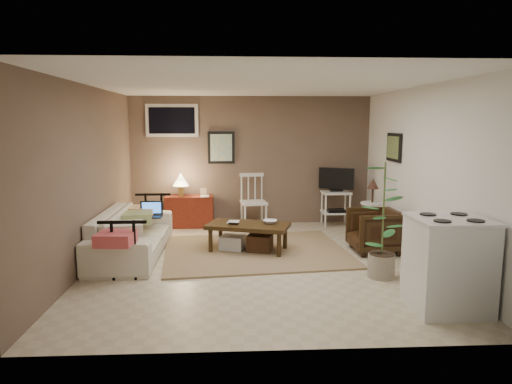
{
  "coord_description": "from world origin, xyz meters",
  "views": [
    {
      "loc": [
        -0.34,
        -6.09,
        1.89
      ],
      "look_at": [
        -0.01,
        0.35,
        0.92
      ],
      "focal_mm": 32.0,
      "sensor_mm": 36.0,
      "label": 1
    }
  ],
  "objects": [
    {
      "name": "potted_plant",
      "position": [
        1.5,
        -0.72,
        0.78
      ],
      "size": [
        0.37,
        0.37,
        1.46
      ],
      "color": "tan",
      "rests_on": "floor"
    },
    {
      "name": "sofa",
      "position": [
        -1.8,
        0.42,
        0.43
      ],
      "size": [
        0.65,
        2.21,
        0.86
      ],
      "primitive_type": "imported",
      "rotation": [
        0.0,
        0.0,
        1.57
      ],
      "color": "beige",
      "rests_on": "floor"
    },
    {
      "name": "spindle_chair",
      "position": [
        0.04,
        2.11,
        0.46
      ],
      "size": [
        0.5,
        0.5,
        0.99
      ],
      "color": "silver",
      "rests_on": "floor"
    },
    {
      "name": "book_table",
      "position": [
        -0.41,
        0.61,
        0.54
      ],
      "size": [
        0.16,
        0.05,
        0.22
      ],
      "primitive_type": "imported",
      "rotation": [
        0.0,
        0.0,
        -0.17
      ],
      "color": "#36230E",
      "rests_on": "coffee_table"
    },
    {
      "name": "sofa_pillows",
      "position": [
        -1.75,
        0.17,
        0.53
      ],
      "size": [
        0.43,
        2.1,
        0.15
      ],
      "primitive_type": null,
      "color": "beige",
      "rests_on": "sofa"
    },
    {
      "name": "armchair",
      "position": [
        1.76,
        0.42,
        0.35
      ],
      "size": [
        0.67,
        0.72,
        0.7
      ],
      "primitive_type": "imported",
      "rotation": [
        0.0,
        0.0,
        -1.52
      ],
      "color": "black",
      "rests_on": "floor"
    },
    {
      "name": "red_console",
      "position": [
        -1.15,
        2.24,
        0.35
      ],
      "size": [
        0.87,
        0.39,
        1.0
      ],
      "color": "maroon",
      "rests_on": "floor"
    },
    {
      "name": "art_right",
      "position": [
        2.23,
        1.05,
        1.52
      ],
      "size": [
        0.03,
        0.6,
        0.45
      ],
      "primitive_type": "cube",
      "color": "black"
    },
    {
      "name": "sofa_end_rails",
      "position": [
        -1.67,
        0.42,
        0.37
      ],
      "size": [
        0.6,
        2.21,
        0.74
      ],
      "primitive_type": null,
      "color": "black",
      "rests_on": "floor"
    },
    {
      "name": "laptop",
      "position": [
        -1.59,
        0.8,
        0.56
      ],
      "size": [
        0.34,
        0.25,
        0.23
      ],
      "color": "black",
      "rests_on": "sofa"
    },
    {
      "name": "tv_stand",
      "position": [
        1.57,
        2.15,
        0.58
      ],
      "size": [
        0.6,
        0.42,
        1.09
      ],
      "color": "silver",
      "rests_on": "floor"
    },
    {
      "name": "art_back",
      "position": [
        -0.55,
        2.48,
        1.45
      ],
      "size": [
        0.5,
        0.03,
        0.6
      ],
      "primitive_type": "cube",
      "color": "black"
    },
    {
      "name": "side_table",
      "position": [
        1.95,
        1.18,
        0.63
      ],
      "size": [
        0.38,
        0.38,
        1.01
      ],
      "color": "silver",
      "rests_on": "floor"
    },
    {
      "name": "window",
      "position": [
        -1.45,
        2.48,
        1.95
      ],
      "size": [
        0.96,
        0.03,
        0.6
      ],
      "primitive_type": "cube",
      "color": "silver"
    },
    {
      "name": "rug",
      "position": [
        -0.01,
        0.49,
        0.01
      ],
      "size": [
        2.87,
        2.4,
        0.03
      ],
      "primitive_type": "cube",
      "rotation": [
        0.0,
        0.0,
        0.11
      ],
      "color": "#9B7F5A",
      "rests_on": "floor"
    },
    {
      "name": "stove",
      "position": [
        1.84,
        -1.72,
        0.48
      ],
      "size": [
        0.74,
        0.69,
        0.97
      ],
      "color": "silver",
      "rests_on": "floor"
    },
    {
      "name": "floor",
      "position": [
        0.0,
        0.0,
        0.0
      ],
      "size": [
        5.0,
        5.0,
        0.0
      ],
      "primitive_type": "plane",
      "color": "#C1B293",
      "rests_on": "ground"
    },
    {
      "name": "bowl",
      "position": [
        0.21,
        0.53,
        0.53
      ],
      "size": [
        0.21,
        0.08,
        0.21
      ],
      "primitive_type": "imported",
      "rotation": [
        0.0,
        0.0,
        -0.14
      ],
      "color": "#36230E",
      "rests_on": "coffee_table"
    },
    {
      "name": "book_console",
      "position": [
        -0.92,
        2.1,
        0.68
      ],
      "size": [
        0.15,
        0.02,
        0.2
      ],
      "primitive_type": "imported",
      "rotation": [
        0.0,
        0.0,
        -0.02
      ],
      "color": "#36230E",
      "rests_on": "red_console"
    },
    {
      "name": "coffee_table",
      "position": [
        -0.12,
        0.51,
        0.25
      ],
      "size": [
        1.31,
        0.94,
        0.45
      ],
      "color": "#36230E",
      "rests_on": "floor"
    }
  ]
}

